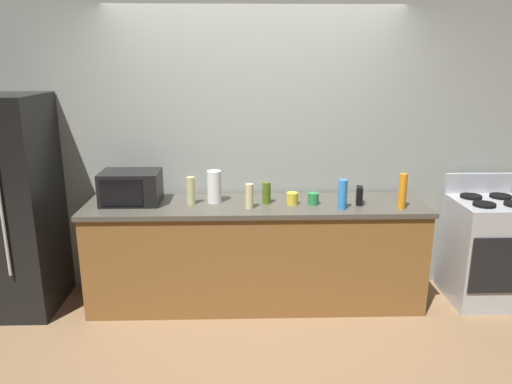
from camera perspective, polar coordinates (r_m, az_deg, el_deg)
name	(u,v)px	position (r m, az deg, el deg)	size (l,w,h in m)	color
ground_plane	(257,325)	(4.04, 0.17, -15.34)	(8.00, 8.00, 0.00)	#93704C
back_wall	(255,142)	(4.34, -0.16, 5.90)	(6.40, 0.10, 2.70)	#9EA399
counter_run	(256,254)	(4.20, 0.00, -7.23)	(2.84, 0.64, 0.90)	brown
refrigerator	(7,206)	(4.49, -27.19, -1.43)	(0.72, 0.73, 1.80)	black
stove_range	(486,250)	(4.70, 25.36, -6.16)	(0.60, 0.61, 1.08)	#B7BABF
microwave	(131,187)	(4.16, -14.46, 0.53)	(0.48, 0.35, 0.27)	black
paper_towel_roll	(214,187)	(4.06, -4.91, 0.63)	(0.12, 0.12, 0.27)	white
cordless_phone	(359,196)	(4.10, 12.03, -0.41)	(0.05, 0.11, 0.15)	black
bottle_spray_cleaner	(343,194)	(3.93, 10.11, -0.28)	(0.07, 0.07, 0.24)	#338CE5
bottle_vinegar	(191,191)	(4.03, -7.65, 0.15)	(0.07, 0.07, 0.23)	beige
bottle_hand_soap	(249,196)	(3.90, -0.78, -0.49)	(0.06, 0.06, 0.20)	beige
bottle_olive_oil	(267,193)	(4.03, 1.24, -0.11)	(0.07, 0.07, 0.18)	#4C6B19
bottle_dish_soap	(403,191)	(4.06, 16.81, 0.10)	(0.06, 0.06, 0.29)	orange
mug_yellow	(292,198)	(4.03, 4.27, -0.75)	(0.10, 0.10, 0.10)	yellow
mug_green	(313,199)	(4.04, 6.72, -0.78)	(0.09, 0.09, 0.10)	#2D8C47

